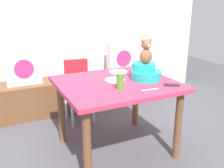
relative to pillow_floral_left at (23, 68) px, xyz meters
name	(u,v)px	position (x,y,z in m)	size (l,w,h in m)	color
ground_plane	(116,148)	(0.72, -1.22, -0.68)	(8.00, 8.00, 0.00)	#4C4C51
back_wall	(69,15)	(0.72, 0.29, 0.62)	(4.40, 0.10, 2.60)	silver
window_bench	(78,92)	(0.72, 0.02, -0.45)	(2.60, 0.44, 0.46)	brown
pillow_floral_left	(23,68)	(0.00, 0.00, 0.00)	(0.44, 0.15, 0.44)	silver
pillow_floral_right	(122,58)	(1.42, 0.00, 0.00)	(0.44, 0.15, 0.44)	silver
dining_table	(116,92)	(0.72, -1.22, -0.05)	(1.12, 0.99, 0.74)	#B73351
highchair	(78,82)	(0.59, -0.42, -0.16)	(0.35, 0.48, 0.79)	red
infant_seat_teal	(145,72)	(1.03, -1.26, 0.13)	(0.30, 0.33, 0.16)	#1FB4A7
teddy_bear	(146,52)	(1.03, -1.26, 0.34)	(0.13, 0.12, 0.25)	brown
ketchup_bottle	(120,80)	(0.66, -1.43, 0.15)	(0.07, 0.07, 0.18)	#4C8C33
coffee_mug	(145,68)	(1.16, -1.04, 0.11)	(0.12, 0.08, 0.09)	#9E332D
dinner_plate_near	(118,72)	(0.90, -0.91, 0.07)	(0.20, 0.20, 0.01)	white
dinner_plate_far	(115,80)	(0.73, -1.18, 0.07)	(0.20, 0.20, 0.01)	white
cell_phone	(172,85)	(1.15, -1.54, 0.06)	(0.07, 0.14, 0.01)	black
table_fork	(150,90)	(0.89, -1.56, 0.06)	(0.02, 0.17, 0.01)	silver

